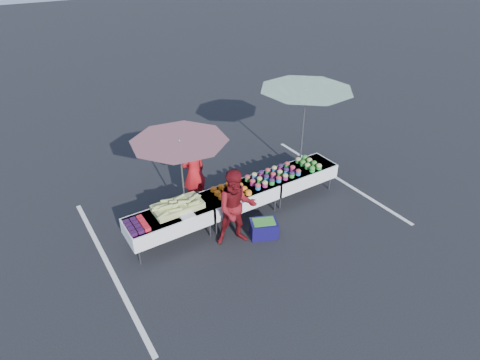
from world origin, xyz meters
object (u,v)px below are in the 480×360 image
table_center (240,195)px  table_right (300,174)px  table_left (169,220)px  customer (236,208)px  umbrella_right (306,97)px  storage_bin (264,228)px  umbrella_left (180,148)px  vendor (194,172)px

table_center → table_right: 1.80m
table_left → customer: size_ratio=1.04×
umbrella_right → table_right: bearing=-131.2°
table_center → umbrella_right: bearing=17.7°
table_center → storage_bin: table_center is taller
umbrella_left → umbrella_right: umbrella_right is taller
customer → umbrella_left: size_ratio=0.70×
table_left → umbrella_right: size_ratio=0.61×
umbrella_left → umbrella_right: bearing=5.0°
table_center → customer: (-0.57, -0.75, 0.31)m
customer → umbrella_right: bearing=47.4°
table_center → umbrella_left: bearing=158.4°
vendor → customer: bearing=83.2°
table_left → table_right: size_ratio=1.00×
table_left → umbrella_left: 1.56m
table_left → customer: customer is taller
customer → storage_bin: (0.61, -0.17, -0.69)m
table_left → customer: 1.47m
table_right → storage_bin: 2.02m
customer → umbrella_left: umbrella_left is taller
vendor → customer: size_ratio=1.00×
table_left → umbrella_left: umbrella_left is taller
table_left → vendor: (1.15, 1.06, 0.31)m
table_right → vendor: bearing=156.6°
vendor → umbrella_left: size_ratio=0.70×
table_left → table_right: bearing=0.0°
table_right → vendor: vendor is taller
vendor → storage_bin: 2.20m
table_right → vendor: 2.68m
table_center → umbrella_right: 3.11m
table_center → umbrella_right: umbrella_right is taller
table_left → storage_bin: (1.84, -0.92, -0.38)m
vendor → storage_bin: size_ratio=2.50×
table_left → vendor: 1.59m
table_center → vendor: bearing=121.5°
customer → storage_bin: 0.94m
table_left → customer: (1.23, -0.75, 0.31)m
customer → umbrella_right: umbrella_right is taller
umbrella_right → storage_bin: bearing=-145.1°
umbrella_right → umbrella_left: bearing=-175.0°
vendor → customer: customer is taller
umbrella_left → umbrella_right: (3.70, 0.32, 0.30)m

